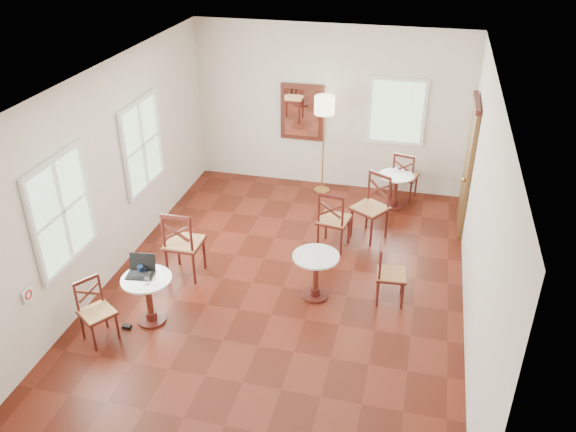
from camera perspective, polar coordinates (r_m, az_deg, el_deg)
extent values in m
plane|color=#541A0E|center=(8.54, -0.48, -6.83)|extent=(7.00, 7.00, 0.00)
cube|color=silver|center=(10.93, 4.01, 10.26)|extent=(5.00, 0.02, 3.00)
cube|color=silver|center=(5.05, -10.60, -15.59)|extent=(5.00, 0.02, 3.00)
cube|color=silver|center=(8.65, -16.83, 3.85)|extent=(0.02, 7.00, 3.00)
cube|color=silver|center=(7.61, 18.06, 0.08)|extent=(0.02, 7.00, 3.00)
cube|color=white|center=(7.20, -0.58, 12.89)|extent=(5.00, 7.00, 0.02)
cube|color=brown|center=(9.96, 16.89, 4.34)|extent=(0.06, 0.90, 2.10)
cube|color=#4A1812|center=(9.58, 17.71, 10.33)|extent=(0.08, 1.02, 0.08)
sphere|color=#BF8C3F|center=(9.68, 16.53, 3.35)|extent=(0.07, 0.07, 0.07)
cube|color=#542016|center=(11.01, 1.36, 9.92)|extent=(0.80, 0.05, 1.05)
cube|color=white|center=(10.98, 1.32, 9.87)|extent=(0.64, 0.02, 0.88)
cube|color=white|center=(7.42, -23.74, -6.92)|extent=(0.02, 0.16, 0.16)
torus|color=red|center=(7.41, -23.65, -6.94)|extent=(0.02, 0.12, 0.12)
cube|color=white|center=(7.72, -20.89, 0.41)|extent=(0.06, 1.22, 1.42)
cube|color=white|center=(9.42, -13.83, 6.66)|extent=(0.06, 1.22, 1.42)
cube|color=white|center=(10.76, 10.39, 9.84)|extent=(1.02, 0.06, 1.22)
cylinder|color=#4A1812|center=(8.13, -12.93, -9.67)|extent=(0.37, 0.37, 0.04)
cylinder|color=#4A1812|center=(8.09, -12.99, -9.26)|extent=(0.15, 0.15, 0.11)
cylinder|color=#542016|center=(7.92, -13.21, -7.69)|extent=(0.08, 0.08, 0.55)
cylinder|color=#4A1812|center=(7.77, -13.42, -6.16)|extent=(0.13, 0.13, 0.06)
cylinder|color=white|center=(7.75, -13.46, -5.91)|extent=(0.64, 0.64, 0.03)
cylinder|color=#4A1812|center=(8.36, 2.61, -7.60)|extent=(0.36, 0.36, 0.04)
cylinder|color=#4A1812|center=(8.32, 2.62, -7.20)|extent=(0.15, 0.15, 0.11)
cylinder|color=#542016|center=(8.16, 2.67, -5.65)|extent=(0.08, 0.08, 0.55)
cylinder|color=#4A1812|center=(8.02, 2.71, -4.15)|extent=(0.13, 0.13, 0.05)
cylinder|color=white|center=(7.99, 2.71, -3.91)|extent=(0.64, 0.64, 0.03)
cylinder|color=#4A1812|center=(10.75, 10.10, 0.92)|extent=(0.35, 0.35, 0.03)
cylinder|color=#4A1812|center=(10.72, 10.13, 1.25)|extent=(0.14, 0.14, 0.10)
cylinder|color=#542016|center=(10.60, 10.25, 2.49)|extent=(0.08, 0.08, 0.52)
cylinder|color=#4A1812|center=(10.50, 10.36, 3.66)|extent=(0.12, 0.12, 0.05)
cylinder|color=white|center=(10.48, 10.38, 3.86)|extent=(0.60, 0.60, 0.03)
cylinder|color=#4A1812|center=(8.89, -8.05, -3.56)|extent=(0.04, 0.04, 0.51)
cylinder|color=#4A1812|center=(8.57, -9.03, -4.99)|extent=(0.04, 0.04, 0.51)
cylinder|color=#4A1812|center=(9.03, -10.49, -3.20)|extent=(0.04, 0.04, 0.51)
cylinder|color=#4A1812|center=(8.72, -11.54, -4.60)|extent=(0.04, 0.04, 0.51)
cube|color=#4A1812|center=(8.66, -9.92, -2.62)|extent=(0.50, 0.50, 0.03)
cube|color=#AC7645|center=(8.65, -9.93, -2.52)|extent=(0.48, 0.48, 0.05)
cylinder|color=#4A1812|center=(8.28, -9.31, -1.88)|extent=(0.04, 0.04, 0.57)
cylinder|color=#4A1812|center=(8.44, -11.90, -1.52)|extent=(0.04, 0.04, 0.57)
cube|color=#4A1812|center=(8.23, -10.78, -0.12)|extent=(0.43, 0.04, 0.06)
cube|color=#542016|center=(8.35, -10.63, -1.63)|extent=(0.37, 0.03, 0.25)
cube|color=#542016|center=(8.35, -10.63, -1.63)|extent=(0.37, 0.03, 0.25)
cylinder|color=#4A1812|center=(7.74, -18.14, -11.07)|extent=(0.03, 0.03, 0.40)
cylinder|color=#4A1812|center=(7.98, -19.17, -9.91)|extent=(0.03, 0.03, 0.40)
cylinder|color=#4A1812|center=(7.83, -16.06, -10.16)|extent=(0.03, 0.03, 0.40)
cylinder|color=#4A1812|center=(8.07, -17.14, -9.05)|extent=(0.03, 0.03, 0.40)
cube|color=#4A1812|center=(7.78, -17.85, -8.88)|extent=(0.54, 0.54, 0.03)
cube|color=#AC7645|center=(7.78, -17.87, -8.80)|extent=(0.51, 0.51, 0.04)
cylinder|color=#4A1812|center=(7.74, -19.67, -7.49)|extent=(0.03, 0.03, 0.44)
cylinder|color=#4A1812|center=(7.83, -17.59, -6.63)|extent=(0.03, 0.03, 0.44)
cube|color=#4A1812|center=(7.67, -18.86, -5.83)|extent=(0.21, 0.30, 0.04)
cube|color=#542016|center=(7.78, -18.63, -7.00)|extent=(0.18, 0.25, 0.19)
cube|color=#542016|center=(7.78, -18.63, -7.00)|extent=(0.18, 0.25, 0.19)
cylinder|color=#4A1812|center=(9.46, 5.84, -1.37)|extent=(0.04, 0.04, 0.48)
cylinder|color=#4A1812|center=(9.15, 5.13, -2.49)|extent=(0.04, 0.04, 0.48)
cylinder|color=#4A1812|center=(9.56, 3.67, -0.94)|extent=(0.04, 0.04, 0.48)
cylinder|color=#4A1812|center=(9.25, 2.89, -2.03)|extent=(0.04, 0.04, 0.48)
cube|color=#4A1812|center=(9.23, 4.44, -0.40)|extent=(0.53, 0.53, 0.03)
cube|color=#AC7645|center=(9.22, 4.44, -0.31)|extent=(0.51, 0.51, 0.04)
cylinder|color=#4A1812|center=(8.90, 5.27, 0.27)|extent=(0.04, 0.04, 0.53)
cylinder|color=#4A1812|center=(9.00, 2.97, 0.71)|extent=(0.04, 0.04, 0.53)
cube|color=#4A1812|center=(8.83, 4.17, 1.87)|extent=(0.40, 0.10, 0.05)
cube|color=#542016|center=(8.94, 4.12, 0.55)|extent=(0.34, 0.08, 0.23)
cube|color=#542016|center=(8.94, 4.12, 0.55)|extent=(0.34, 0.08, 0.23)
cylinder|color=#4A1812|center=(8.17, 10.93, -7.55)|extent=(0.03, 0.03, 0.41)
cylinder|color=#4A1812|center=(8.15, 8.61, -7.39)|extent=(0.03, 0.03, 0.41)
cylinder|color=#4A1812|center=(8.44, 10.91, -6.23)|extent=(0.03, 0.03, 0.41)
cylinder|color=#4A1812|center=(8.42, 8.66, -6.07)|extent=(0.03, 0.03, 0.41)
cube|color=#4A1812|center=(8.17, 9.90, -5.60)|extent=(0.44, 0.44, 0.03)
cube|color=#AC7645|center=(8.17, 9.91, -5.52)|extent=(0.42, 0.42, 0.04)
cylinder|color=#4A1812|center=(7.91, 8.84, -4.85)|extent=(0.03, 0.03, 0.46)
cylinder|color=#4A1812|center=(8.18, 8.88, -3.57)|extent=(0.03, 0.03, 0.46)
cube|color=#4A1812|center=(7.93, 8.97, -2.93)|extent=(0.06, 0.35, 0.05)
cube|color=#542016|center=(8.04, 8.86, -4.15)|extent=(0.05, 0.30, 0.20)
cube|color=#542016|center=(8.04, 8.86, -4.15)|extent=(0.05, 0.30, 0.20)
cylinder|color=#4A1812|center=(11.13, 12.18, 2.88)|extent=(0.03, 0.03, 0.44)
cylinder|color=#4A1812|center=(10.82, 11.67, 2.16)|extent=(0.03, 0.03, 0.44)
cylinder|color=#4A1812|center=(11.21, 10.47, 3.25)|extent=(0.03, 0.03, 0.44)
cylinder|color=#4A1812|center=(10.90, 9.92, 2.54)|extent=(0.03, 0.03, 0.44)
cube|color=#4A1812|center=(10.92, 11.17, 3.76)|extent=(0.51, 0.51, 0.03)
cube|color=#AC7645|center=(10.91, 11.18, 3.83)|extent=(0.49, 0.49, 0.04)
cylinder|color=#4A1812|center=(10.63, 11.92, 4.38)|extent=(0.03, 0.03, 0.49)
cylinder|color=#4A1812|center=(10.71, 10.12, 4.75)|extent=(0.03, 0.03, 0.49)
cube|color=#4A1812|center=(10.58, 11.13, 5.67)|extent=(0.37, 0.12, 0.05)
cube|color=#542016|center=(10.66, 11.02, 4.61)|extent=(0.31, 0.10, 0.21)
cube|color=#542016|center=(10.66, 11.02, 4.61)|extent=(0.31, 0.10, 0.21)
cylinder|color=#4A1812|center=(9.65, 6.11, -0.66)|extent=(0.04, 0.04, 0.50)
cylinder|color=#4A1812|center=(9.93, 7.59, 0.15)|extent=(0.04, 0.04, 0.50)
cylinder|color=#4A1812|center=(9.44, 8.00, -1.51)|extent=(0.04, 0.04, 0.50)
cylinder|color=#4A1812|center=(9.72, 9.44, -0.65)|extent=(0.04, 0.04, 0.50)
cube|color=#4A1812|center=(9.56, 7.89, 0.68)|extent=(0.67, 0.67, 0.03)
cube|color=#AC7645|center=(9.55, 7.89, 0.77)|extent=(0.64, 0.64, 0.04)
cylinder|color=#4A1812|center=(9.68, 7.79, 2.90)|extent=(0.04, 0.04, 0.56)
cylinder|color=#4A1812|center=(9.48, 9.70, 2.14)|extent=(0.04, 0.04, 0.56)
cube|color=#4A1812|center=(9.47, 8.85, 3.91)|extent=(0.38, 0.25, 0.06)
cube|color=#542016|center=(9.57, 8.74, 2.58)|extent=(0.32, 0.21, 0.25)
cube|color=#542016|center=(9.57, 8.74, 2.58)|extent=(0.32, 0.21, 0.25)
cylinder|color=#BF8C3F|center=(11.18, 3.27, 2.50)|extent=(0.29, 0.29, 0.03)
cylinder|color=#BF8C3F|center=(10.84, 3.39, 6.39)|extent=(0.03, 0.03, 1.68)
cylinder|color=beige|center=(10.55, 3.52, 10.59)|extent=(0.36, 0.36, 0.31)
cube|color=black|center=(7.80, -13.98, -5.49)|extent=(0.37, 0.29, 0.02)
cube|color=black|center=(7.80, -13.99, -5.43)|extent=(0.29, 0.18, 0.00)
cube|color=black|center=(7.84, -13.80, -4.29)|extent=(0.34, 0.12, 0.23)
cube|color=silver|center=(7.84, -13.80, -4.29)|extent=(0.30, 0.09, 0.19)
ellipsoid|color=black|center=(7.80, -12.99, -5.31)|extent=(0.12, 0.09, 0.04)
cylinder|color=black|center=(7.84, -13.98, -4.99)|extent=(0.08, 0.08, 0.09)
torus|color=black|center=(7.82, -13.67, -5.04)|extent=(0.07, 0.01, 0.07)
cylinder|color=white|center=(7.59, -13.37, -6.10)|extent=(0.06, 0.06, 0.10)
cube|color=black|center=(8.09, -15.22, -10.22)|extent=(0.11, 0.07, 0.05)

